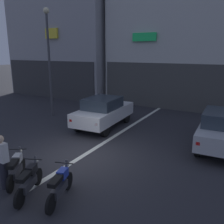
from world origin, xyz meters
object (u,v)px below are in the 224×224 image
car_silver_parked_kerbside (223,129)px  car_blue_down_street (184,91)px  motorcycle_blue_row_centre (60,185)px  street_lamp (49,52)px  motorcycle_black_row_left_mid (29,180)px  motorcycle_silver_row_leftmost (16,168)px  car_white_crossing_near (104,111)px  person_by_motorcycles (3,162)px

car_silver_parked_kerbside → car_blue_down_street: bearing=112.3°
car_silver_parked_kerbside → motorcycle_blue_row_centre: (-3.48, -6.11, -0.43)m
car_blue_down_street → motorcycle_blue_row_centre: size_ratio=2.62×
street_lamp → motorcycle_black_row_left_mid: bearing=-51.0°
motorcycle_silver_row_leftmost → motorcycle_blue_row_centre: size_ratio=0.89×
car_blue_down_street → motorcycle_silver_row_leftmost: 15.14m
motorcycle_blue_row_centre → car_white_crossing_near: bearing=111.0°
car_silver_parked_kerbside → street_lamp: bearing=176.4°
car_white_crossing_near → car_silver_parked_kerbside: same height
car_white_crossing_near → motorcycle_blue_row_centre: bearing=-69.0°
street_lamp → motorcycle_silver_row_leftmost: street_lamp is taller
car_white_crossing_near → motorcycle_silver_row_leftmost: car_white_crossing_near is taller
motorcycle_black_row_left_mid → person_by_motorcycles: person_by_motorcycles is taller
motorcycle_silver_row_leftmost → person_by_motorcycles: size_ratio=0.86×
car_silver_parked_kerbside → motorcycle_black_row_left_mid: size_ratio=2.65×
street_lamp → motorcycle_black_row_left_mid: (5.65, -6.99, -3.51)m
car_blue_down_street → motorcycle_blue_row_centre: bearing=-89.2°
motorcycle_silver_row_leftmost → car_white_crossing_near: bearing=94.9°
motorcycle_silver_row_leftmost → motorcycle_black_row_left_mid: (0.93, -0.32, 0.00)m
motorcycle_black_row_left_mid → motorcycle_blue_row_centre: 0.96m
car_silver_parked_kerbside → car_blue_down_street: 9.74m
motorcycle_black_row_left_mid → motorcycle_silver_row_leftmost: bearing=161.0°
motorcycle_blue_row_centre → street_lamp: bearing=134.3°
car_silver_parked_kerbside → person_by_motorcycles: size_ratio=2.49×
car_blue_down_street → person_by_motorcycles: (-1.64, -15.47, -0.03)m
motorcycle_blue_row_centre → person_by_motorcycles: size_ratio=0.97×
car_silver_parked_kerbside → motorcycle_silver_row_leftmost: (-5.34, -6.03, -0.43)m
car_blue_down_street → motorcycle_silver_row_leftmost: size_ratio=2.95×
person_by_motorcycles → motorcycle_blue_row_centre: bearing=10.7°
car_silver_parked_kerbside → motorcycle_black_row_left_mid: 7.75m
street_lamp → motorcycle_blue_row_centre: size_ratio=4.01×
motorcycle_silver_row_leftmost → motorcycle_blue_row_centre: same height
car_white_crossing_near → street_lamp: (-4.19, 0.54, 3.08)m
street_lamp → motorcycle_blue_row_centre: street_lamp is taller
car_silver_parked_kerbside → motorcycle_silver_row_leftmost: size_ratio=2.90×
car_blue_down_street → motorcycle_blue_row_centre: 15.13m
car_white_crossing_near → motorcycle_blue_row_centre: (2.39, -6.20, -0.43)m
motorcycle_blue_row_centre → person_by_motorcycles: 1.94m
car_silver_parked_kerbside → motorcycle_blue_row_centre: car_silver_parked_kerbside is taller
street_lamp → motorcycle_silver_row_leftmost: bearing=-54.7°
car_blue_down_street → street_lamp: street_lamp is taller
car_white_crossing_near → street_lamp: size_ratio=0.65×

